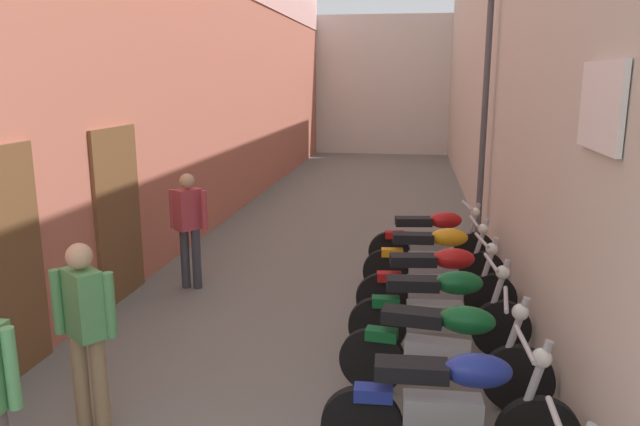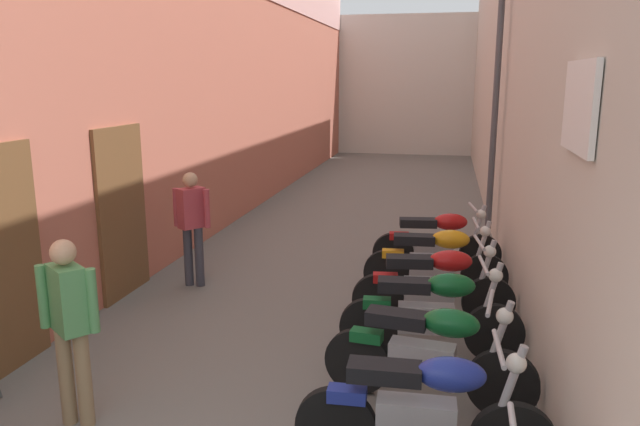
% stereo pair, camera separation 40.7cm
% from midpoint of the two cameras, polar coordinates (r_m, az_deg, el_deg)
% --- Properties ---
extents(ground_plane, '(37.48, 37.48, 0.00)m').
position_cam_midpoint_polar(ground_plane, '(10.51, 0.81, -2.73)').
color(ground_plane, '#66635E').
extents(building_left, '(0.45, 21.48, 8.06)m').
position_cam_midpoint_polar(building_left, '(12.73, -10.42, 18.21)').
color(building_left, '#B76651').
rests_on(building_left, ground).
extents(building_right, '(0.45, 21.48, 7.23)m').
position_cam_midpoint_polar(building_right, '(12.13, 15.41, 16.12)').
color(building_right, beige).
rests_on(building_right, ground).
extents(building_far_end, '(7.95, 2.00, 5.07)m').
position_cam_midpoint_polar(building_far_end, '(23.82, 5.54, 11.95)').
color(building_far_end, beige).
rests_on(building_far_end, ground).
extents(motorcycle_second, '(1.85, 0.58, 1.04)m').
position_cam_midpoint_polar(motorcycle_second, '(4.56, 9.71, -17.54)').
color(motorcycle_second, black).
rests_on(motorcycle_second, ground).
extents(motorcycle_third, '(1.85, 0.58, 1.04)m').
position_cam_midpoint_polar(motorcycle_third, '(5.40, 9.59, -12.54)').
color(motorcycle_third, black).
rests_on(motorcycle_third, ground).
extents(motorcycle_fourth, '(1.85, 0.58, 1.04)m').
position_cam_midpoint_polar(motorcycle_fourth, '(6.26, 9.50, -8.94)').
color(motorcycle_fourth, black).
rests_on(motorcycle_fourth, ground).
extents(motorcycle_fifth, '(1.85, 0.58, 1.04)m').
position_cam_midpoint_polar(motorcycle_fifth, '(7.03, 9.45, -6.48)').
color(motorcycle_fifth, black).
rests_on(motorcycle_fifth, ground).
extents(motorcycle_sixth, '(1.85, 0.58, 1.04)m').
position_cam_midpoint_polar(motorcycle_sixth, '(7.95, 9.39, -4.23)').
color(motorcycle_sixth, black).
rests_on(motorcycle_sixth, ground).
extents(motorcycle_seventh, '(1.84, 0.58, 1.04)m').
position_cam_midpoint_polar(motorcycle_seventh, '(8.88, 9.35, -2.44)').
color(motorcycle_seventh, black).
rests_on(motorcycle_seventh, ground).
extents(pedestrian_mid_alley, '(0.52, 0.36, 1.57)m').
position_cam_midpoint_polar(pedestrian_mid_alley, '(5.15, -23.50, -9.69)').
color(pedestrian_mid_alley, '#8C7251').
rests_on(pedestrian_mid_alley, ground).
extents(pedestrian_further_down, '(0.52, 0.39, 1.57)m').
position_cam_midpoint_polar(pedestrian_further_down, '(8.23, -13.69, -0.85)').
color(pedestrian_further_down, '#383842').
rests_on(pedestrian_further_down, ground).
extents(street_lamp, '(0.79, 0.18, 4.35)m').
position_cam_midpoint_polar(street_lamp, '(10.08, 13.75, 11.02)').
color(street_lamp, '#47474C').
rests_on(street_lamp, ground).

